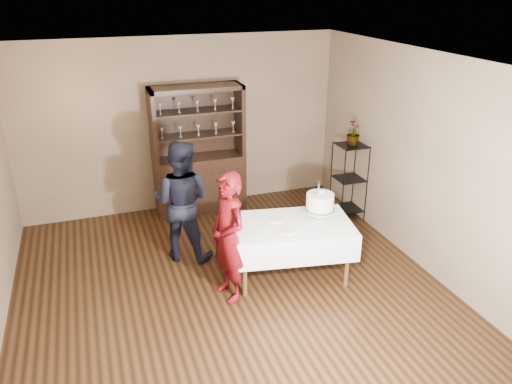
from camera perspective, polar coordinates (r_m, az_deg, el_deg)
floor at (r=6.23m, az=-3.21°, el=-10.52°), size 5.00×5.00×0.00m
ceiling at (r=5.23m, az=-3.89°, el=14.86°), size 5.00×5.00×0.00m
back_wall at (r=7.91m, az=-8.55°, el=7.54°), size 5.00×0.02×2.70m
wall_right at (r=6.66m, az=17.67°, el=3.68°), size 0.02×5.00×2.70m
china_hutch at (r=7.92m, az=-6.49°, el=2.46°), size 1.40×0.48×2.00m
plant_etagere at (r=7.72m, az=10.57°, el=1.53°), size 0.42×0.42×1.20m
cake_table at (r=6.13m, az=4.02°, el=-5.05°), size 1.60×1.14×0.73m
woman at (r=5.64m, az=-3.16°, el=-5.21°), size 0.49×0.64×1.55m
man at (r=6.51m, az=-8.56°, el=-1.03°), size 0.99×0.92×1.62m
cake at (r=6.12m, az=7.31°, el=-1.28°), size 0.38×0.38×0.52m
plate_near at (r=5.86m, az=3.67°, el=-4.46°), size 0.22×0.22×0.01m
plate_far at (r=6.13m, az=2.22°, el=-3.13°), size 0.21×0.21×0.01m
potted_plant at (r=7.51m, az=11.07°, el=6.66°), size 0.28×0.28×0.36m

